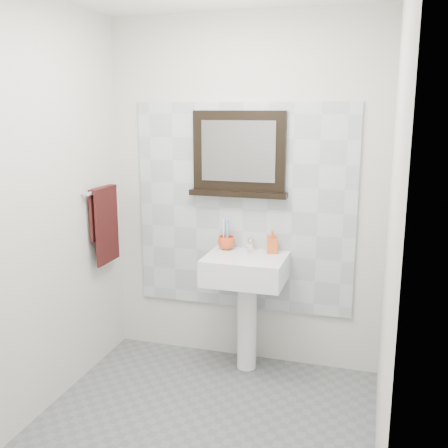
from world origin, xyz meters
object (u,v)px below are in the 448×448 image
Objects in this scene: soap_dispenser at (272,242)px; framed_mirror at (239,156)px; pedestal_sink at (246,281)px; toothbrush_cup at (226,243)px; hand_towel at (105,219)px.

framed_mirror is (-0.26, 0.06, 0.59)m from soap_dispenser.
toothbrush_cup is (-0.18, 0.13, 0.23)m from pedestal_sink.
framed_mirror is at bearing 153.35° from soap_dispenser.
toothbrush_cup is at bearing 144.70° from pedestal_sink.
hand_towel is at bearing 177.22° from soap_dispenser.
hand_towel is (-0.92, -0.29, -0.45)m from framed_mirror.
framed_mirror is 1.06m from hand_towel.
hand_towel is at bearing -162.18° from framed_mirror.
soap_dispenser is at bearing 11.37° from hand_towel.
soap_dispenser is (0.16, 0.13, 0.27)m from pedestal_sink.
soap_dispenser is at bearing 0.37° from toothbrush_cup.
pedestal_sink is 0.32m from toothbrush_cup.
pedestal_sink is 7.92× the size of toothbrush_cup.
framed_mirror is (-0.10, 0.19, 0.85)m from pedestal_sink.
soap_dispenser is (0.33, 0.00, 0.03)m from toothbrush_cup.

